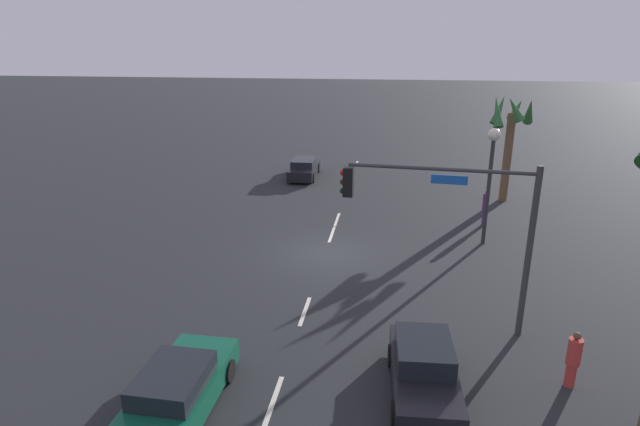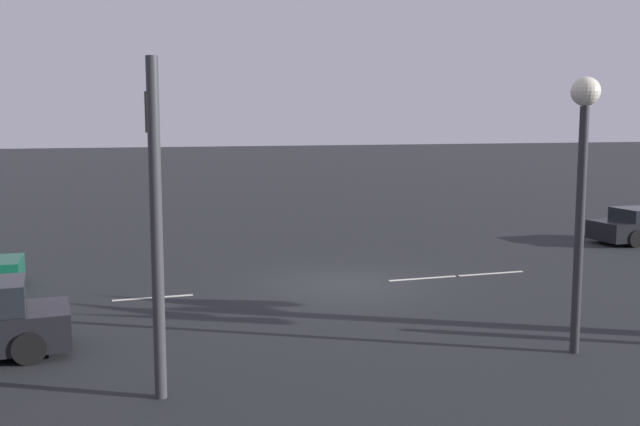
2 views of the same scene
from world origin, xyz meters
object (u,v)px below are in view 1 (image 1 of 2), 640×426
car_0 (304,168)px  pedestrian_0 (573,359)px  pedestrian_1 (485,206)px  traffic_signal (459,216)px  palm_tree_0 (510,126)px  car_2 (424,371)px  streetlamp (491,163)px  car_1 (178,390)px

car_0 → pedestrian_0: size_ratio=2.79×
pedestrian_1 → car_0: bearing=-128.0°
traffic_signal → palm_tree_0: 15.93m
car_0 → palm_tree_0: 13.73m
traffic_signal → pedestrian_1: bearing=165.9°
car_0 → pedestrian_0: bearing=27.3°
palm_tree_0 → car_2: bearing=-16.0°
car_0 → pedestrian_1: size_ratio=2.44×
car_2 → car_0: bearing=-162.3°
streetlamp → palm_tree_0: size_ratio=0.87×
car_1 → streetlamp: (-13.18, 9.49, 3.23)m
pedestrian_1 → streetlamp: bearing=-9.0°
pedestrian_0 → car_0: bearing=-152.7°
pedestrian_0 → palm_tree_0: 18.45m
car_0 → car_2: 23.81m
car_2 → pedestrian_1: size_ratio=2.15×
streetlamp → car_1: bearing=-35.8°
pedestrian_0 → pedestrian_1: bearing=-178.5°
car_0 → car_1: size_ratio=1.06×
car_0 → pedestrian_1: pedestrian_1 is taller
car_2 → streetlamp: size_ratio=0.76×
car_0 → streetlamp: streetlamp is taller
car_2 → traffic_signal: bearing=164.1°
traffic_signal → pedestrian_0: (2.74, 2.99, -3.01)m
streetlamp → palm_tree_0: palm_tree_0 is taller
pedestrian_0 → traffic_signal: bearing=-132.5°
car_1 → pedestrian_0: size_ratio=2.63×
car_0 → streetlamp: size_ratio=0.87×
traffic_signal → pedestrian_1: (-10.54, 2.65, -2.85)m
traffic_signal → pedestrian_0: traffic_signal is taller
car_0 → traffic_signal: traffic_signal is taller
pedestrian_0 → car_2: bearing=-77.6°
palm_tree_0 → pedestrian_1: bearing=-20.0°
car_0 → pedestrian_0: (21.81, 11.26, 0.26)m
traffic_signal → car_1: bearing=-54.0°
pedestrian_1 → car_2: bearing=-14.6°
traffic_signal → streetlamp: 8.21m
car_1 → streetlamp: streetlamp is taller
pedestrian_0 → palm_tree_0: (-18.05, 1.39, 3.56)m
car_2 → streetlamp: bearing=164.2°
car_1 → palm_tree_0: (-20.58, 11.64, 3.82)m
car_0 → car_2: car_2 is taller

